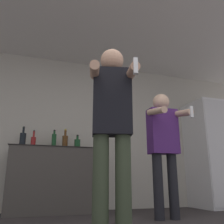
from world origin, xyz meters
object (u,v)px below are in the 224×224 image
(bottle_red_label, at_px, (54,140))
(person_man_side, at_px, (164,141))
(bottle_dark_rum, at_px, (77,144))
(person_woman_foreground, at_px, (112,122))
(refrigerator, at_px, (213,153))
(bottle_brown_liquor, at_px, (33,141))
(bottle_short_whiskey, at_px, (65,141))
(bottle_green_wine, at_px, (23,139))

(bottle_red_label, height_order, person_man_side, person_man_side)
(bottle_dark_rum, bearing_deg, person_woman_foreground, -90.07)
(refrigerator, distance_m, bottle_brown_liquor, 3.17)
(person_woman_foreground, height_order, person_man_side, person_woman_foreground)
(bottle_short_whiskey, bearing_deg, bottle_green_wine, 180.00)
(refrigerator, distance_m, person_man_side, 1.82)
(refrigerator, distance_m, bottle_green_wine, 3.32)
(bottle_dark_rum, distance_m, person_man_side, 1.45)
(bottle_red_label, distance_m, person_man_side, 1.71)
(bottle_dark_rum, relative_size, person_man_side, 0.15)
(bottle_brown_liquor, bearing_deg, bottle_dark_rum, -0.00)
(bottle_brown_liquor, bearing_deg, refrigerator, -2.41)
(bottle_brown_liquor, height_order, bottle_green_wine, bottle_green_wine)
(bottle_brown_liquor, height_order, person_woman_foreground, person_woman_foreground)
(person_woman_foreground, bearing_deg, bottle_dark_rum, 89.93)
(bottle_short_whiskey, distance_m, person_woman_foreground, 1.87)
(refrigerator, bearing_deg, bottle_short_whiskey, 177.16)
(refrigerator, distance_m, bottle_red_label, 2.86)
(bottle_red_label, xyz_separation_m, bottle_dark_rum, (0.37, 0.00, -0.03))
(person_man_side, bearing_deg, bottle_brown_liquor, 145.78)
(bottle_brown_liquor, xyz_separation_m, bottle_green_wine, (-0.15, -0.00, 0.02))
(refrigerator, height_order, bottle_red_label, refrigerator)
(bottle_short_whiskey, height_order, bottle_dark_rum, bottle_short_whiskey)
(refrigerator, relative_size, bottle_dark_rum, 8.06)
(bottle_green_wine, relative_size, person_man_side, 0.20)
(bottle_green_wine, bearing_deg, bottle_red_label, -0.00)
(bottle_brown_liquor, bearing_deg, bottle_red_label, -0.00)
(bottle_brown_liquor, xyz_separation_m, person_man_side, (1.62, -1.10, -0.08))
(refrigerator, xyz_separation_m, bottle_dark_rum, (-2.49, 0.13, 0.09))
(bottle_short_whiskey, relative_size, bottle_brown_liquor, 1.19)
(bottle_green_wine, bearing_deg, refrigerator, -2.30)
(refrigerator, height_order, bottle_green_wine, refrigerator)
(bottle_short_whiskey, bearing_deg, person_man_side, -44.02)
(refrigerator, xyz_separation_m, bottle_red_label, (-2.85, 0.13, 0.12))
(refrigerator, bearing_deg, bottle_brown_liquor, 177.59)
(refrigerator, distance_m, bottle_short_whiskey, 2.69)
(refrigerator, xyz_separation_m, person_man_side, (-1.55, -0.97, 0.01))
(refrigerator, xyz_separation_m, person_woman_foreground, (-2.49, -1.72, 0.02))
(bottle_dark_rum, relative_size, person_woman_foreground, 0.14)
(bottle_short_whiskey, height_order, bottle_green_wine, bottle_short_whiskey)
(bottle_dark_rum, xyz_separation_m, bottle_green_wine, (-0.83, 0.00, 0.03))
(person_man_side, bearing_deg, bottle_dark_rum, 130.56)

